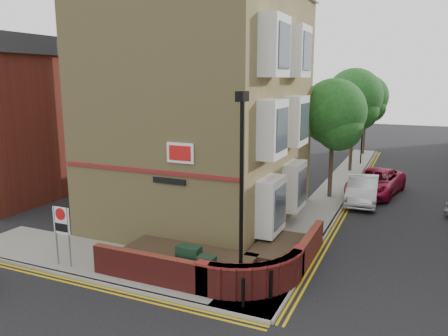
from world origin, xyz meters
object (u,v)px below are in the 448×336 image
(lamppost, at_px, (241,194))
(zone_sign, at_px, (62,225))
(silver_car_near, at_px, (363,190))
(utility_cabinet_large, at_px, (189,263))

(lamppost, bearing_deg, zone_sign, -173.93)
(lamppost, bearing_deg, silver_car_near, 79.95)
(lamppost, xyz_separation_m, zone_sign, (-6.60, -0.70, -1.70))
(zone_sign, bearing_deg, lamppost, 6.07)
(lamppost, height_order, zone_sign, lamppost)
(lamppost, distance_m, zone_sign, 6.85)
(utility_cabinet_large, relative_size, silver_car_near, 0.27)
(utility_cabinet_large, height_order, zone_sign, zone_sign)
(utility_cabinet_large, bearing_deg, lamppost, -3.01)
(lamppost, relative_size, zone_sign, 2.86)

